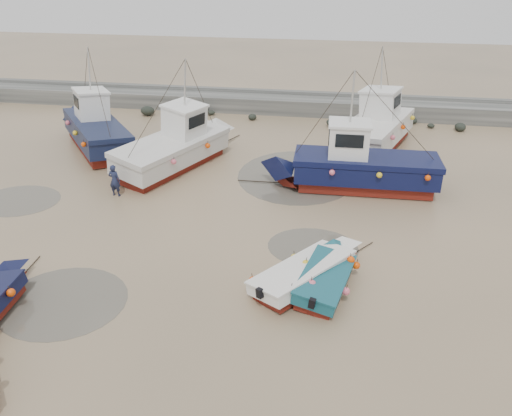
# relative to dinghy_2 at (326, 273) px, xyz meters

# --- Properties ---
(ground) EXTENTS (120.00, 120.00, 0.00)m
(ground) POSITION_rel_dinghy_2_xyz_m (-5.52, 0.87, -0.55)
(ground) COLOR tan
(ground) RESTS_ON ground
(seawall) EXTENTS (60.00, 4.92, 1.50)m
(seawall) POSITION_rel_dinghy_2_xyz_m (-5.47, 22.86, 0.08)
(seawall) COLOR gray
(seawall) RESTS_ON ground
(puddle_a) EXTENTS (4.68, 4.68, 0.01)m
(puddle_a) POSITION_rel_dinghy_2_xyz_m (-9.37, -2.58, -0.55)
(puddle_a) COLOR #575247
(puddle_a) RESTS_ON ground
(puddle_b) EXTENTS (3.93, 3.93, 0.01)m
(puddle_b) POSITION_rel_dinghy_2_xyz_m (-0.64, 2.72, -0.55)
(puddle_b) COLOR #575247
(puddle_b) RESTS_ON ground
(puddle_c) EXTENTS (4.27, 4.27, 0.01)m
(puddle_c) POSITION_rel_dinghy_2_xyz_m (-15.87, 4.75, -0.55)
(puddle_c) COLOR #575247
(puddle_c) RESTS_ON ground
(puddle_d) EXTENTS (6.78, 6.78, 0.01)m
(puddle_d) POSITION_rel_dinghy_2_xyz_m (-2.06, 10.41, -0.55)
(puddle_d) COLOR #575247
(puddle_d) RESTS_ON ground
(dinghy_2) EXTENTS (2.61, 5.68, 1.43)m
(dinghy_2) POSITION_rel_dinghy_2_xyz_m (0.00, 0.00, 0.00)
(dinghy_2) COLOR maroon
(dinghy_2) RESTS_ON ground
(dinghy_3) EXTENTS (4.74, 5.87, 1.43)m
(dinghy_3) POSITION_rel_dinghy_2_xyz_m (-0.58, 0.19, -0.02)
(dinghy_3) COLOR maroon
(dinghy_3) RESTS_ON ground
(cabin_boat_0) EXTENTS (7.79, 9.19, 6.22)m
(cabin_boat_0) POSITION_rel_dinghy_2_xyz_m (-15.53, 12.89, 0.77)
(cabin_boat_0) COLOR maroon
(cabin_boat_0) RESTS_ON ground
(cabin_boat_1) EXTENTS (5.88, 10.47, 6.22)m
(cabin_boat_1) POSITION_rel_dinghy_2_xyz_m (-9.18, 10.79, 0.76)
(cabin_boat_1) COLOR maroon
(cabin_boat_1) RESTS_ON ground
(cabin_boat_2) EXTENTS (10.68, 3.29, 6.22)m
(cabin_boat_2) POSITION_rel_dinghy_2_xyz_m (1.01, 9.18, 0.77)
(cabin_boat_2) COLOR maroon
(cabin_boat_2) RESTS_ON ground
(cabin_boat_3) EXTENTS (5.85, 10.45, 6.22)m
(cabin_boat_3) POSITION_rel_dinghy_2_xyz_m (2.67, 16.22, 0.77)
(cabin_boat_3) COLOR maroon
(cabin_boat_3) RESTS_ON ground
(person) EXTENTS (0.66, 0.46, 1.72)m
(person) POSITION_rel_dinghy_2_xyz_m (-11.14, 6.17, -0.55)
(person) COLOR #1B213D
(person) RESTS_ON ground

